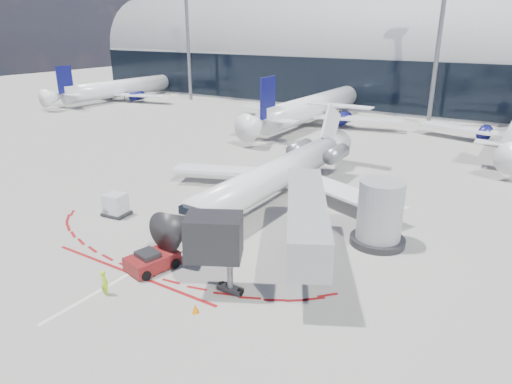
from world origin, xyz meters
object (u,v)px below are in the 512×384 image
Objects in this scene: ramp_worker at (105,283)px; regional_jet at (281,172)px; pushback_tug at (152,261)px; uld_container at (116,205)px.

regional_jet is at bearing -88.40° from ramp_worker.
ramp_worker reaches higher than pushback_tug.
pushback_tug is at bearing -88.62° from ramp_worker.
pushback_tug is at bearing -35.73° from uld_container.
regional_jet reaches higher than ramp_worker.
ramp_worker is 12.41m from uld_container.
pushback_tug is 2.35× the size of uld_container.
pushback_tug is at bearing -91.66° from regional_jet.
pushback_tug is (-0.47, -16.24, -1.86)m from regional_jet.
uld_container is at bearing -129.97° from regional_jet.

